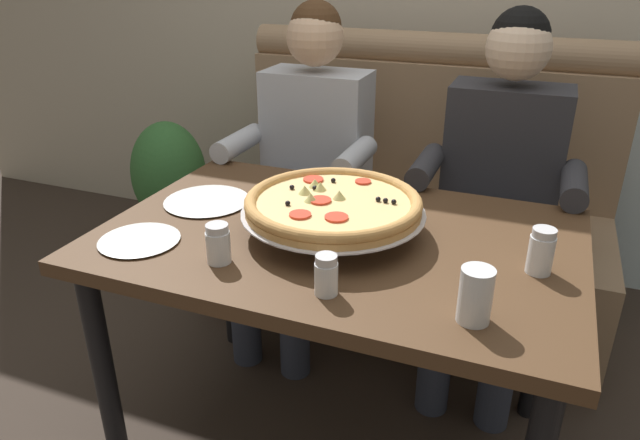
{
  "coord_description": "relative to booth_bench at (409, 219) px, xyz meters",
  "views": [
    {
      "loc": [
        0.47,
        -1.33,
        1.43
      ],
      "look_at": [
        -0.04,
        -0.02,
        0.78
      ],
      "focal_mm": 32.69,
      "sensor_mm": 36.0,
      "label": 1
    }
  ],
  "objects": [
    {
      "name": "shaker_oregano",
      "position": [
        0.51,
        -0.91,
        0.39
      ],
      "size": [
        0.06,
        0.06,
        0.11
      ],
      "color": "white",
      "rests_on": "dining_table"
    },
    {
      "name": "potted_plant",
      "position": [
        -1.2,
        -0.0,
        -0.01
      ],
      "size": [
        0.36,
        0.36,
        0.7
      ],
      "color": "brown",
      "rests_on": "ground_plane"
    },
    {
      "name": "drinking_glass",
      "position": [
        0.4,
        -1.17,
        0.39
      ],
      "size": [
        0.07,
        0.07,
        0.12
      ],
      "color": "silver",
      "rests_on": "dining_table"
    },
    {
      "name": "pizza",
      "position": [
        -0.02,
        -0.89,
        0.42
      ],
      "size": [
        0.49,
        0.49,
        0.12
      ],
      "color": "silver",
      "rests_on": "dining_table"
    },
    {
      "name": "plate_near_right",
      "position": [
        -0.47,
        -1.13,
        0.35
      ],
      "size": [
        0.21,
        0.21,
        0.02
      ],
      "color": "white",
      "rests_on": "dining_table"
    },
    {
      "name": "dining_table",
      "position": [
        0.0,
        -0.89,
        0.25
      ],
      "size": [
        1.27,
        0.84,
        0.74
      ],
      "color": "#4C331E",
      "rests_on": "ground_plane"
    },
    {
      "name": "plate_near_left",
      "position": [
        -0.44,
        -0.83,
        0.35
      ],
      "size": [
        0.26,
        0.26,
        0.02
      ],
      "color": "white",
      "rests_on": "dining_table"
    },
    {
      "name": "booth_bench",
      "position": [
        0.0,
        0.0,
        0.0
      ],
      "size": [
        1.58,
        0.78,
        1.13
      ],
      "color": "#937556",
      "rests_on": "ground_plane"
    },
    {
      "name": "shaker_parmesan",
      "position": [
        0.08,
        -1.18,
        0.38
      ],
      "size": [
        0.05,
        0.05,
        0.1
      ],
      "color": "white",
      "rests_on": "dining_table"
    },
    {
      "name": "shaker_pepper_flakes",
      "position": [
        -0.22,
        -1.14,
        0.38
      ],
      "size": [
        0.06,
        0.06,
        0.1
      ],
      "color": "white",
      "rests_on": "dining_table"
    },
    {
      "name": "diner_left",
      "position": [
        -0.35,
        -0.27,
        0.31
      ],
      "size": [
        0.54,
        0.64,
        1.27
      ],
      "color": "#2D3342",
      "rests_on": "ground_plane"
    },
    {
      "name": "ground_plane",
      "position": [
        0.0,
        -0.89,
        -0.4
      ],
      "size": [
        16.0,
        16.0,
        0.0
      ],
      "primitive_type": "plane",
      "color": "#382D26"
    },
    {
      "name": "diner_right",
      "position": [
        0.35,
        -0.27,
        0.31
      ],
      "size": [
        0.54,
        0.64,
        1.27
      ],
      "color": "#2D3342",
      "rests_on": "ground_plane"
    }
  ]
}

